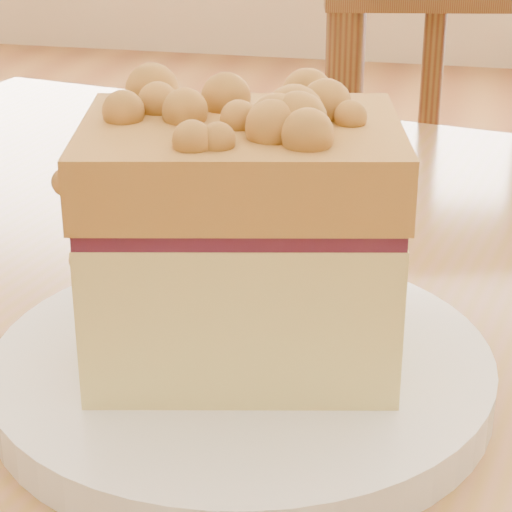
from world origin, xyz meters
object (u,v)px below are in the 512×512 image
(cafe_table_main, at_px, (426,483))
(plate, at_px, (242,371))
(cafe_chair_main, at_px, (471,322))
(cake_slice, at_px, (239,231))

(cafe_table_main, relative_size, plate, 5.09)
(cafe_table_main, bearing_deg, plate, -120.88)
(cafe_table_main, bearing_deg, cafe_chair_main, 97.86)
(cake_slice, bearing_deg, plate, -8.47)
(cafe_table_main, height_order, plate, plate)
(cafe_chair_main, height_order, cake_slice, cafe_chair_main)
(plate, distance_m, cake_slice, 0.07)
(cafe_chair_main, distance_m, cake_slice, 0.77)
(cafe_chair_main, distance_m, plate, 0.73)
(plate, bearing_deg, cafe_table_main, 48.31)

